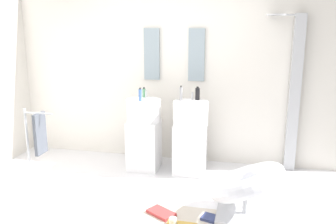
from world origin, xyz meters
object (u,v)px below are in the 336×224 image
object	(u,v)px
soap_bottle_black	(198,94)
towel_rack	(38,135)
pedestal_sink_left	(144,133)
shower_column	(294,91)
pedestal_sink_right	(190,136)
lounge_chair	(246,186)
soap_bottle_blue	(140,95)
soap_bottle_grey	(181,94)
soap_bottle_green	(144,93)
magazine_red	(161,213)
magazine_navy	(214,219)
coffee_mug	(173,222)

from	to	relation	value
soap_bottle_black	towel_rack	bearing A→B (deg)	-152.94
pedestal_sink_left	shower_column	distance (m)	2.03
towel_rack	pedestal_sink_right	bearing A→B (deg)	24.48
lounge_chair	soap_bottle_blue	bearing A→B (deg)	145.33
pedestal_sink_right	soap_bottle_grey	distance (m)	0.56
pedestal_sink_left	pedestal_sink_right	distance (m)	0.63
lounge_chair	soap_bottle_green	distance (m)	1.96
pedestal_sink_right	soap_bottle_blue	size ratio (longest dim) A/B	6.14
towel_rack	soap_bottle_grey	world-z (taller)	soap_bottle_grey
towel_rack	soap_bottle_green	xyz separation A→B (m)	(1.05, 0.92, 0.39)
magazine_red	soap_bottle_grey	bearing A→B (deg)	122.84
magazine_navy	pedestal_sink_right	bearing A→B (deg)	125.88
soap_bottle_grey	soap_bottle_green	bearing A→B (deg)	166.54
magazine_navy	towel_rack	bearing A→B (deg)	-175.25
shower_column	soap_bottle_blue	size ratio (longest dim) A/B	11.90
soap_bottle_green	soap_bottle_black	bearing A→B (deg)	-1.04
magazine_navy	soap_bottle_green	size ratio (longest dim) A/B	1.81
pedestal_sink_right	towel_rack	bearing A→B (deg)	-155.52
soap_bottle_blue	shower_column	bearing A→B (deg)	14.59
magazine_red	coffee_mug	size ratio (longest dim) A/B	3.10
shower_column	lounge_chair	world-z (taller)	shower_column
magazine_red	soap_bottle_blue	xyz separation A→B (m)	(-0.54, 1.08, 1.01)
lounge_chair	coffee_mug	world-z (taller)	lounge_chair
towel_rack	soap_bottle_black	distance (m)	2.04
magazine_red	soap_bottle_blue	distance (m)	1.57
towel_rack	soap_bottle_grey	distance (m)	1.82
shower_column	soap_bottle_green	bearing A→B (deg)	-172.76
lounge_chair	soap_bottle_green	xyz separation A→B (m)	(-1.39, 1.20, 0.67)
soap_bottle_black	pedestal_sink_left	bearing A→B (deg)	-169.45
pedestal_sink_right	lounge_chair	size ratio (longest dim) A/B	1.04
pedestal_sink_left	towel_rack	bearing A→B (deg)	-144.27
coffee_mug	magazine_navy	bearing A→B (deg)	28.18
pedestal_sink_right	magazine_navy	bearing A→B (deg)	-69.46
soap_bottle_blue	pedestal_sink_right	bearing A→B (deg)	9.80
magazine_red	soap_bottle_blue	bearing A→B (deg)	147.91
soap_bottle_grey	magazine_red	bearing A→B (deg)	-88.59
shower_column	magazine_red	distance (m)	2.34
pedestal_sink_left	shower_column	bearing A→B (deg)	11.52
lounge_chair	magazine_red	bearing A→B (deg)	-171.32
soap_bottle_blue	soap_bottle_black	world-z (taller)	same
shower_column	soap_bottle_blue	world-z (taller)	shower_column
pedestal_sink_left	soap_bottle_grey	world-z (taller)	soap_bottle_grey
magazine_navy	magazine_red	world-z (taller)	magazine_red
shower_column	magazine_red	xyz separation A→B (m)	(-1.38, -1.57, -1.05)
pedestal_sink_right	soap_bottle_green	xyz separation A→B (m)	(-0.66, 0.14, 0.51)
lounge_chair	pedestal_sink_left	bearing A→B (deg)	142.17
shower_column	soap_bottle_blue	distance (m)	1.98
magazine_navy	magazine_red	size ratio (longest dim) A/B	0.87
towel_rack	coffee_mug	distance (m)	1.96
magazine_navy	magazine_red	bearing A→B (deg)	-164.20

